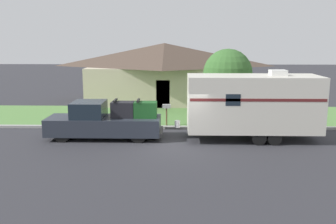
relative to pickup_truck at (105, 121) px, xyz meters
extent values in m
plane|color=#2D2D33|center=(3.95, -1.53, -0.89)|extent=(120.00, 120.00, 0.00)
cube|color=#999993|center=(3.95, 2.22, -0.82)|extent=(80.00, 0.30, 0.14)
cube|color=#568442|center=(3.95, 5.87, -0.87)|extent=(80.00, 7.00, 0.03)
cube|color=beige|center=(2.67, 11.84, 0.57)|extent=(11.84, 6.52, 2.91)
pyramid|color=#4C3D33|center=(2.67, 11.84, 2.95)|extent=(12.79, 7.04, 1.85)
cube|color=#4C3828|center=(2.67, 8.61, 0.16)|extent=(1.00, 0.06, 2.10)
cylinder|color=black|center=(-2.02, -0.78, -0.45)|extent=(0.87, 0.28, 0.87)
cylinder|color=black|center=(-2.02, 0.78, -0.45)|extent=(0.87, 0.28, 0.87)
cylinder|color=black|center=(1.81, -0.78, -0.45)|extent=(0.87, 0.28, 0.87)
cylinder|color=black|center=(1.81, 0.78, -0.45)|extent=(0.87, 0.28, 0.87)
cube|color=#282D38|center=(-1.37, 0.00, -0.21)|extent=(3.14, 1.93, 0.88)
cube|color=#19232D|center=(-0.81, 0.00, 0.63)|extent=(1.63, 1.77, 0.81)
cube|color=#282D38|center=(1.53, 0.00, -0.21)|extent=(2.66, 1.93, 0.88)
cube|color=#333333|center=(2.92, 0.00, -0.53)|extent=(0.12, 1.74, 0.20)
cube|color=black|center=(0.94, 0.00, 0.63)|extent=(1.15, 0.81, 0.80)
cube|color=black|center=(0.57, 0.00, 1.11)|extent=(0.10, 0.89, 0.08)
cube|color=#194C1E|center=(2.11, 0.00, 0.63)|extent=(1.15, 0.81, 0.80)
cube|color=black|center=(1.74, 0.00, 1.11)|extent=(0.10, 0.89, 0.08)
cylinder|color=black|center=(7.71, -1.10, -0.54)|extent=(0.69, 0.22, 0.69)
cylinder|color=black|center=(7.71, 1.10, -0.54)|extent=(0.69, 0.22, 0.69)
cylinder|color=black|center=(8.46, -1.10, -0.54)|extent=(0.69, 0.22, 0.69)
cylinder|color=black|center=(8.46, 1.10, -0.54)|extent=(0.69, 0.22, 0.69)
cube|color=beige|center=(7.56, 0.00, 1.00)|extent=(6.58, 2.48, 2.78)
cube|color=#5B1E1E|center=(7.56, -1.25, 1.35)|extent=(6.45, 0.01, 0.14)
cube|color=#383838|center=(3.69, 0.00, -0.34)|extent=(1.16, 0.12, 0.10)
cylinder|color=silver|center=(3.75, 0.00, -0.11)|extent=(0.28, 0.28, 0.36)
cube|color=silver|center=(8.75, 0.00, 2.53)|extent=(0.80, 0.68, 0.28)
cube|color=#19232D|center=(6.38, -1.25, 1.35)|extent=(0.70, 0.01, 0.56)
cylinder|color=brown|center=(3.11, 2.88, -0.35)|extent=(0.09, 0.09, 1.07)
cube|color=#B2B2B2|center=(3.11, 2.88, 0.30)|extent=(0.48, 0.20, 0.22)
cylinder|color=brown|center=(6.82, 4.27, 0.05)|extent=(0.24, 0.24, 1.87)
sphere|color=#38662D|center=(6.82, 4.27, 2.11)|extent=(3.01, 3.01, 3.01)
camera|label=1|loc=(3.74, -18.76, 4.17)|focal=40.00mm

